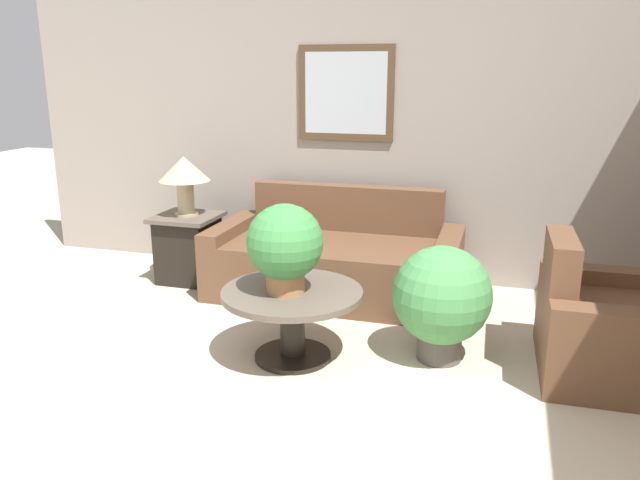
# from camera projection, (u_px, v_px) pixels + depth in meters

# --- Properties ---
(ground_plane) EXTENTS (20.00, 20.00, 0.00)m
(ground_plane) POSITION_uv_depth(u_px,v_px,m) (250.00, 464.00, 2.99)
(ground_plane) COLOR #BCAD93
(wall_back) EXTENTS (6.80, 0.09, 2.60)m
(wall_back) POSITION_uv_depth(u_px,v_px,m) (379.00, 131.00, 5.42)
(wall_back) COLOR gray
(wall_back) RESTS_ON ground_plane
(couch_main) EXTENTS (2.03, 0.99, 0.86)m
(couch_main) POSITION_uv_depth(u_px,v_px,m) (336.00, 261.00, 5.19)
(couch_main) COLOR brown
(couch_main) RESTS_ON ground_plane
(armchair) EXTENTS (0.90, 0.98, 0.86)m
(armchair) POSITION_uv_depth(u_px,v_px,m) (612.00, 330.00, 3.81)
(armchair) COLOR brown
(armchair) RESTS_ON ground_plane
(coffee_table) EXTENTS (0.91, 0.91, 0.47)m
(coffee_table) POSITION_uv_depth(u_px,v_px,m) (292.00, 309.00, 4.00)
(coffee_table) COLOR black
(coffee_table) RESTS_ON ground_plane
(side_table) EXTENTS (0.53, 0.53, 0.60)m
(side_table) POSITION_uv_depth(u_px,v_px,m) (189.00, 247.00, 5.53)
(side_table) COLOR black
(side_table) RESTS_ON ground_plane
(table_lamp) EXTENTS (0.44, 0.44, 0.52)m
(table_lamp) POSITION_uv_depth(u_px,v_px,m) (184.00, 173.00, 5.35)
(table_lamp) COLOR tan
(table_lamp) RESTS_ON side_table
(potted_plant_on_table) EXTENTS (0.48, 0.48, 0.57)m
(potted_plant_on_table) POSITION_uv_depth(u_px,v_px,m) (285.00, 245.00, 3.86)
(potted_plant_on_table) COLOR #9E6B42
(potted_plant_on_table) RESTS_ON coffee_table
(potted_plant_floor) EXTENTS (0.63, 0.63, 0.76)m
(potted_plant_floor) POSITION_uv_depth(u_px,v_px,m) (442.00, 298.00, 3.97)
(potted_plant_floor) COLOR #4C4742
(potted_plant_floor) RESTS_ON ground_plane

